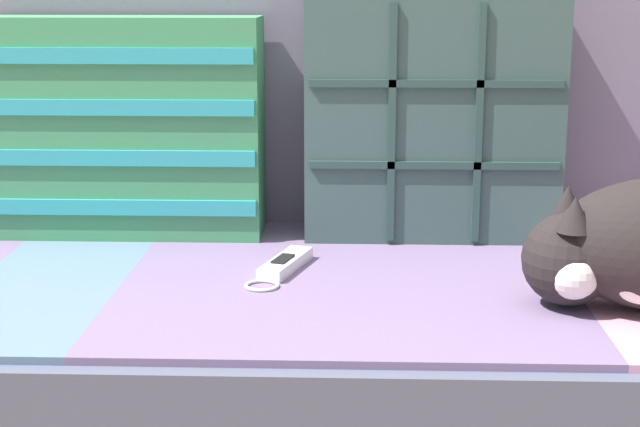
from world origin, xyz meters
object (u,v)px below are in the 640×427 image
throw_pillow_striped (125,127)px  throw_pillow_quilted (432,119)px  game_remote_far (284,265)px  couch (209,384)px

throw_pillow_striped → throw_pillow_quilted: bearing=0.1°
throw_pillow_quilted → game_remote_far: throw_pillow_quilted is taller
throw_pillow_striped → couch: bearing=-50.5°
throw_pillow_quilted → game_remote_far: 0.37m
couch → throw_pillow_quilted: size_ratio=4.90×
throw_pillow_striped → game_remote_far: throw_pillow_striped is taller
couch → throw_pillow_quilted: (0.35, 0.20, 0.39)m
couch → throw_pillow_striped: 0.45m
game_remote_far → throw_pillow_quilted: bearing=43.8°
couch → throw_pillow_quilted: 0.56m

